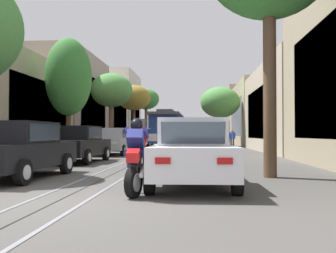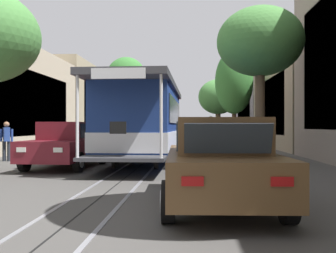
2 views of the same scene
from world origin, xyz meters
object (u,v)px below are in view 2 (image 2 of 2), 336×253
street_tree_kerb_left_second (234,82)px  street_tree_kerb_right_near (126,77)px  parked_car_black_near_left (196,132)px  parked_car_red_fourth_left (205,138)px  parked_car_brown_sixth_left (218,161)px  pedestrian_on_right_pavement (7,139)px  cable_car_trolley (144,120)px  parked_car_grey_second_right (142,133)px  parked_car_white_near_right (150,132)px  parked_car_beige_fourth_right (110,138)px  street_tree_kerb_left_near (218,97)px  parked_car_silver_mid_left (199,135)px  parked_car_black_second_left (200,134)px  pedestrian_on_left_pavement (260,138)px  motorcycle_with_rider (162,132)px  parked_car_blue_fifth_left (212,144)px  street_tree_kerb_left_mid (260,43)px  parked_car_brown_mid_right (129,135)px  street_sign_post (211,125)px  parked_car_maroon_fifth_right (68,144)px

street_tree_kerb_left_second → street_tree_kerb_right_near: street_tree_kerb_right_near is taller
parked_car_black_near_left → parked_car_red_fourth_left: size_ratio=1.01×
parked_car_brown_sixth_left → pedestrian_on_right_pavement: 11.27m
street_tree_kerb_right_near → cable_car_trolley: 23.22m
parked_car_grey_second_right → cable_car_trolley: size_ratio=0.48×
parked_car_white_near_right → parked_car_beige_fourth_right: same height
parked_car_black_near_left → parked_car_white_near_right: bearing=-13.3°
parked_car_white_near_right → pedestrian_on_right_pavement: bearing=82.2°
parked_car_beige_fourth_right → street_tree_kerb_left_near: 19.42m
parked_car_silver_mid_left → pedestrian_on_right_pavement: 13.59m
street_tree_kerb_left_second → parked_car_red_fourth_left: bearing=71.1°
parked_car_black_second_left → street_tree_kerb_left_second: 6.88m
parked_car_silver_mid_left → pedestrian_on_left_pavement: bearing=110.3°
motorcycle_with_rider → parked_car_blue_fifth_left: bearing=98.3°
parked_car_black_near_left → street_tree_kerb_left_mid: size_ratio=0.68×
parked_car_brown_sixth_left → parked_car_beige_fourth_right: same height
parked_car_brown_sixth_left → parked_car_beige_fourth_right: 13.28m
parked_car_brown_mid_right → motorcycle_with_rider: 13.94m
parked_car_black_near_left → cable_car_trolley: bearing=84.0°
parked_car_silver_mid_left → street_sign_post: street_sign_post is taller
parked_car_blue_fifth_left → pedestrian_on_right_pavement: (8.29, -1.72, 0.11)m
parked_car_blue_fifth_left → pedestrian_on_right_pavement: size_ratio=2.71×
parked_car_brown_sixth_left → cable_car_trolley: 7.93m
parked_car_brown_sixth_left → parked_car_white_near_right: bearing=-81.4°
street_tree_kerb_left_mid → pedestrian_on_left_pavement: 4.67m
pedestrian_on_right_pavement → parked_car_maroon_fifth_right: bearing=148.2°
parked_car_black_second_left → motorcycle_with_rider: parked_car_black_second_left is taller
parked_car_white_near_right → parked_car_grey_second_right: (-0.09, 6.83, 0.00)m
parked_car_black_near_left → parked_car_blue_fifth_left: bearing=90.4°
parked_car_black_second_left → pedestrian_on_left_pavement: parked_car_black_second_left is taller
parked_car_blue_fifth_left → street_tree_kerb_left_second: 14.03m
parked_car_brown_mid_right → parked_car_maroon_fifth_right: bearing=90.1°
parked_car_maroon_fifth_right → street_sign_post: bearing=-103.7°
parked_car_black_second_left → street_tree_kerb_left_near: street_tree_kerb_left_near is taller
street_tree_kerb_left_second → cable_car_trolley: bearing=67.8°
parked_car_grey_second_right → street_tree_kerb_left_second: size_ratio=0.64×
parked_car_red_fourth_left → motorcycle_with_rider: size_ratio=2.26×
parked_car_brown_mid_right → street_tree_kerb_right_near: 12.39m
parked_car_blue_fifth_left → street_sign_post: (-1.39, -26.14, 0.78)m
parked_car_brown_sixth_left → motorcycle_with_rider: parked_car_brown_sixth_left is taller
street_sign_post → pedestrian_on_left_pavement: bearing=93.3°
parked_car_grey_second_right → street_tree_kerb_left_mid: (-7.12, 15.77, 4.18)m
parked_car_brown_mid_right → pedestrian_on_left_pavement: bearing=135.0°
parked_car_maroon_fifth_right → parked_car_white_near_right: bearing=-90.1°
parked_car_black_second_left → parked_car_maroon_fifth_right: 19.56m
parked_car_beige_fourth_right → street_tree_kerb_left_second: 10.85m
parked_car_brown_mid_right → parked_car_red_fourth_left: bearing=129.6°
parked_car_maroon_fifth_right → street_tree_kerb_left_second: 15.92m
parked_car_red_fourth_left → parked_car_brown_mid_right: size_ratio=1.00×
parked_car_black_near_left → parked_car_blue_fifth_left: (-0.15, 24.36, 0.00)m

